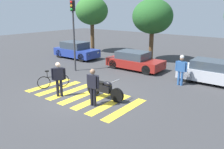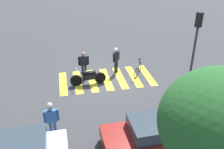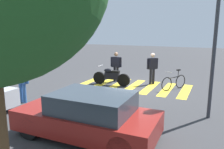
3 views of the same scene
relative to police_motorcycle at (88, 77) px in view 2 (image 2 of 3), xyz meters
name	(u,v)px [view 2 (image 2 of 3)]	position (x,y,z in m)	size (l,w,h in m)	color
ground_plane	(106,79)	(-1.18, -0.39, -0.47)	(60.00, 60.00, 0.00)	#38383A
police_motorcycle	(88,77)	(0.00, 0.00, 0.00)	(2.16, 0.62, 1.06)	black
leaning_bicycle	(138,70)	(-3.28, -0.52, -0.09)	(0.94, 1.50, 1.01)	black
officer_on_foot	(84,63)	(0.14, -0.96, 0.52)	(0.69, 0.23, 1.73)	black
officer_by_motorcycle	(116,59)	(-1.98, -1.16, 0.54)	(0.51, 0.52, 1.75)	black
pedestrian_bystander	(51,118)	(2.07, 4.27, 0.55)	(0.67, 0.25, 1.77)	#2D5999
crosswalk_stripes	(106,79)	(-1.18, -0.39, -0.47)	(5.85, 2.89, 0.01)	yellow
car_maroon_wagon	(153,134)	(-1.98, 5.72, 0.15)	(4.08, 1.86, 1.30)	black
traffic_light_pole	(195,45)	(-5.04, 2.74, 2.70)	(0.28, 0.35, 4.79)	#38383D
street_tree_mid	(223,124)	(-2.42, 8.90, 3.16)	(3.26, 3.26, 5.04)	brown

